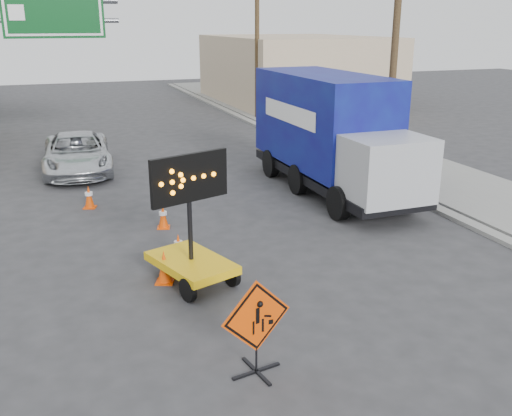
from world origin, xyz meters
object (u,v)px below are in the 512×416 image
pickup_truck (77,153)px  box_truck (331,140)px  construction_sign (256,325)px  arrow_board (191,255)px

pickup_truck → box_truck: bearing=-32.6°
construction_sign → box_truck: 11.07m
arrow_board → box_truck: bearing=22.3°
pickup_truck → box_truck: 9.80m
pickup_truck → box_truck: size_ratio=0.65×
construction_sign → box_truck: bearing=46.5°
construction_sign → arrow_board: arrow_board is taller
box_truck → pickup_truck: bearing=144.2°
construction_sign → pickup_truck: (-1.86, 14.87, -0.15)m
construction_sign → pickup_truck: 14.99m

